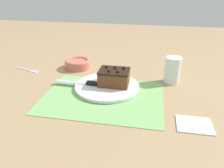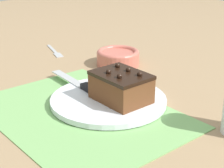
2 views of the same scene
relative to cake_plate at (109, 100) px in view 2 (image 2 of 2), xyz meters
name	(u,v)px [view 2 (image 2 of 2)]	position (x,y,z in m)	size (l,w,h in m)	color
ground_plane	(81,114)	(0.00, -0.08, -0.01)	(3.00, 3.00, 0.00)	#9E7F5B
placemat_woven	(81,113)	(0.00, -0.08, -0.01)	(0.46, 0.34, 0.00)	#7AB266
cake_plate	(109,100)	(0.00, 0.00, 0.00)	(0.27, 0.27, 0.01)	white
chocolate_cake	(121,87)	(0.03, 0.01, 0.04)	(0.12, 0.10, 0.07)	brown
serving_knife	(83,86)	(-0.09, -0.01, 0.01)	(0.21, 0.03, 0.01)	black
small_bowl	(118,57)	(-0.20, 0.20, 0.01)	(0.13, 0.13, 0.05)	#C66656
dessert_fork	(55,52)	(-0.43, 0.12, -0.01)	(0.15, 0.06, 0.01)	#B7BABF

